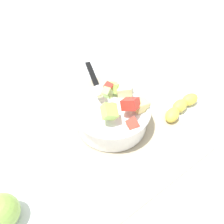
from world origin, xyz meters
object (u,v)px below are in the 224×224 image
serving_spoon (96,84)px  whole_apple (1,212)px  salad_bowl (113,114)px  banana_whole (181,107)px

serving_spoon → whole_apple: whole_apple is taller
serving_spoon → salad_bowl: bearing=-19.2°
whole_apple → serving_spoon: bearing=122.4°
salad_bowl → whole_apple: bearing=-77.1°
serving_spoon → banana_whole: (0.24, 0.14, 0.01)m
salad_bowl → whole_apple: salad_bowl is taller
salad_bowl → banana_whole: salad_bowl is taller
salad_bowl → serving_spoon: 0.18m
salad_bowl → whole_apple: (0.07, -0.33, -0.01)m
whole_apple → banana_whole: whole_apple is taller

